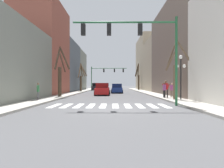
{
  "coord_description": "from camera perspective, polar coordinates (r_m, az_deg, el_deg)",
  "views": [
    {
      "loc": [
        0.28,
        -11.73,
        1.63
      ],
      "look_at": [
        0.04,
        26.67,
        1.56
      ],
      "focal_mm": 28.0,
      "sensor_mm": 36.0,
      "label": 1
    }
  ],
  "objects": [
    {
      "name": "ground_plane",
      "position": [
        11.84,
        -1.02,
        -7.81
      ],
      "size": [
        240.0,
        240.0,
        0.0
      ],
      "primitive_type": "plane",
      "color": "#4C4C4F"
    },
    {
      "name": "traffic_signal_near",
      "position": [
        13.51,
        8.5,
        14.28
      ],
      "size": [
        7.77,
        0.28,
        6.6
      ],
      "color": "#236038",
      "rests_on": "ground_plane"
    },
    {
      "name": "building_row_left",
      "position": [
        31.08,
        -19.71,
        6.51
      ],
      "size": [
        6.0,
        44.08,
        13.4
      ],
      "color": "gray",
      "rests_on": "ground_plane"
    },
    {
      "name": "car_parked_right_mid",
      "position": [
        30.86,
        1.57,
        -1.51
      ],
      "size": [
        2.06,
        4.45,
        1.63
      ],
      "rotation": [
        0.0,
        0.0,
        1.57
      ],
      "color": "navy",
      "rests_on": "ground_plane"
    },
    {
      "name": "car_driving_toward_lane",
      "position": [
        44.48,
        -5.32,
        -0.93
      ],
      "size": [
        1.97,
        4.13,
        1.81
      ],
      "rotation": [
        0.0,
        0.0,
        1.57
      ],
      "color": "black",
      "rests_on": "ground_plane"
    },
    {
      "name": "street_tree_right_near",
      "position": [
        21.51,
        -16.54,
        3.15
      ],
      "size": [
        1.23,
        3.47,
        5.92
      ],
      "color": "#473828",
      "rests_on": "sidewalk_left"
    },
    {
      "name": "street_lamp_right_corner",
      "position": [
        17.78,
        21.55,
        4.89
      ],
      "size": [
        0.95,
        0.36,
        4.18
      ],
      "color": "black",
      "rests_on": "sidewalk_right"
    },
    {
      "name": "crosswalk_stripes",
      "position": [
        12.96,
        -0.9,
        -7.11
      ],
      "size": [
        8.55,
        2.6,
        0.01
      ],
      "color": "white",
      "rests_on": "ground_plane"
    },
    {
      "name": "street_tree_left_near",
      "position": [
        35.91,
        -10.05,
        2.47
      ],
      "size": [
        2.19,
        3.46,
        5.72
      ],
      "color": "brown",
      "rests_on": "sidewalk_left"
    },
    {
      "name": "traffic_signal_far",
      "position": [
        42.59,
        -2.21,
        3.8
      ],
      "size": [
        8.68,
        0.28,
        5.8
      ],
      "color": "#236038",
      "rests_on": "ground_plane"
    },
    {
      "name": "pedestrian_on_left_sidewalk",
      "position": [
        17.46,
        -22.98,
        -1.71
      ],
      "size": [
        0.3,
        0.67,
        1.57
      ],
      "rotation": [
        0.0,
        0.0,
        1.85
      ],
      "color": "#4C4C51",
      "rests_on": "sidewalk_left"
    },
    {
      "name": "pedestrian_crossing_street",
      "position": [
        19.37,
        16.72,
        -1.41
      ],
      "size": [
        0.28,
        0.71,
        1.64
      ],
      "rotation": [
        0.0,
        0.0,
        1.74
      ],
      "color": "black",
      "rests_on": "sidewalk_right"
    },
    {
      "name": "pedestrian_on_right_sidewalk",
      "position": [
        19.49,
        17.16,
        -1.09
      ],
      "size": [
        0.77,
        0.36,
        1.82
      ],
      "rotation": [
        0.0,
        0.0,
        5.97
      ],
      "color": "black",
      "rests_on": "sidewalk_right"
    },
    {
      "name": "street_tree_right_mid",
      "position": [
        44.38,
        8.55,
        2.05
      ],
      "size": [
        0.99,
        2.27,
        6.61
      ],
      "color": "#473828",
      "rests_on": "sidewalk_right"
    },
    {
      "name": "building_row_right",
      "position": [
        33.27,
        18.08,
        7.75
      ],
      "size": [
        6.0,
        48.33,
        13.94
      ],
      "color": "beige",
      "rests_on": "ground_plane"
    },
    {
      "name": "car_driving_away_lane",
      "position": [
        25.42,
        -3.09,
        -1.75
      ],
      "size": [
        2.18,
        4.71,
        1.73
      ],
      "rotation": [
        0.0,
        0.0,
        -1.57
      ],
      "color": "red",
      "rests_on": "ground_plane"
    },
    {
      "name": "sidewalk_left",
      "position": [
        13.52,
        -28.83,
        -6.51
      ],
      "size": [
        2.09,
        90.0,
        0.15
      ],
      "color": "#ADA89E",
      "rests_on": "ground_plane"
    },
    {
      "name": "sidewalk_right",
      "position": [
        13.26,
        27.4,
        -6.64
      ],
      "size": [
        2.09,
        90.0,
        0.15
      ],
      "color": "#ADA89E",
      "rests_on": "ground_plane"
    },
    {
      "name": "street_tree_left_mid",
      "position": [
        17.86,
        20.08,
        2.9
      ],
      "size": [
        2.01,
        2.56,
        5.94
      ],
      "color": "brown",
      "rests_on": "sidewalk_right"
    },
    {
      "name": "pedestrian_near_right_corner",
      "position": [
        20.1,
        19.05,
        -1.46
      ],
      "size": [
        0.46,
        0.6,
        1.58
      ],
      "rotation": [
        0.0,
        0.0,
        2.19
      ],
      "color": "#7A705B",
      "rests_on": "sidewalk_right"
    }
  ]
}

